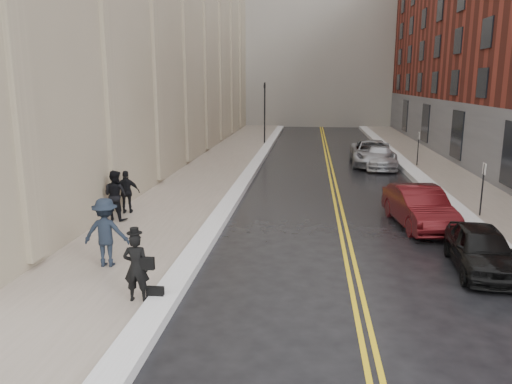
% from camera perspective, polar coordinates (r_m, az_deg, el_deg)
% --- Properties ---
extents(ground, '(160.00, 160.00, 0.00)m').
position_cam_1_polar(ground, '(12.91, 0.27, -11.63)').
color(ground, black).
rests_on(ground, ground).
extents(sidewalk_left, '(4.00, 64.00, 0.15)m').
position_cam_1_polar(sidewalk_left, '(28.77, -5.36, 2.05)').
color(sidewalk_left, gray).
rests_on(sidewalk_left, ground).
extents(sidewalk_right, '(3.00, 64.00, 0.15)m').
position_cam_1_polar(sidewalk_right, '(29.26, 21.54, 1.39)').
color(sidewalk_right, gray).
rests_on(sidewalk_right, ground).
extents(lane_stripe_a, '(0.12, 64.00, 0.01)m').
position_cam_1_polar(lane_stripe_a, '(28.24, 8.47, 1.62)').
color(lane_stripe_a, gold).
rests_on(lane_stripe_a, ground).
extents(lane_stripe_b, '(0.12, 64.00, 0.01)m').
position_cam_1_polar(lane_stripe_b, '(28.25, 8.95, 1.60)').
color(lane_stripe_b, gold).
rests_on(lane_stripe_b, ground).
extents(snow_ridge_left, '(0.70, 60.80, 0.26)m').
position_cam_1_polar(snow_ridge_left, '(28.40, -0.80, 2.07)').
color(snow_ridge_left, silver).
rests_on(snow_ridge_left, ground).
extents(snow_ridge_right, '(0.85, 60.80, 0.30)m').
position_cam_1_polar(snow_ridge_right, '(28.81, 18.00, 1.65)').
color(snow_ridge_right, silver).
rests_on(snow_ridge_right, ground).
extents(traffic_signal, '(0.18, 0.15, 5.20)m').
position_cam_1_polar(traffic_signal, '(41.95, 1.00, 9.52)').
color(traffic_signal, black).
rests_on(traffic_signal, ground).
extents(parking_sign_near, '(0.06, 0.35, 2.23)m').
position_cam_1_polar(parking_sign_near, '(21.19, 24.48, 0.71)').
color(parking_sign_near, black).
rests_on(parking_sign_near, ground).
extents(parking_sign_far, '(0.06, 0.35, 2.23)m').
position_cam_1_polar(parking_sign_far, '(32.65, 18.05, 5.01)').
color(parking_sign_far, black).
rests_on(parking_sign_far, ground).
extents(car_black, '(1.81, 3.94, 1.31)m').
position_cam_1_polar(car_black, '(15.54, 24.35, -5.95)').
color(car_black, black).
rests_on(car_black, ground).
extents(car_maroon, '(2.16, 4.70, 1.49)m').
position_cam_1_polar(car_maroon, '(19.40, 18.14, -1.63)').
color(car_maroon, '#420B0F').
rests_on(car_maroon, ground).
extents(car_silver_near, '(2.02, 4.69, 1.34)m').
position_cam_1_polar(car_silver_near, '(32.01, 13.93, 3.88)').
color(car_silver_near, '#A5A7AD').
rests_on(car_silver_near, ground).
extents(car_silver_far, '(2.75, 5.73, 1.58)m').
position_cam_1_polar(car_silver_far, '(32.95, 13.13, 4.36)').
color(car_silver_far, '#92949A').
rests_on(car_silver_far, ground).
extents(pedestrian_main, '(0.64, 0.44, 1.68)m').
position_cam_1_polar(pedestrian_main, '(12.24, -13.52, -8.36)').
color(pedestrian_main, black).
rests_on(pedestrian_main, sidewalk_left).
extents(pedestrian_a, '(1.10, 0.97, 1.90)m').
position_cam_1_polar(pedestrian_a, '(19.46, -15.78, -0.36)').
color(pedestrian_a, black).
rests_on(pedestrian_a, sidewalk_left).
extents(pedestrian_b, '(1.32, 0.82, 1.97)m').
position_cam_1_polar(pedestrian_b, '(14.69, -16.77, -4.44)').
color(pedestrian_b, black).
rests_on(pedestrian_b, sidewalk_left).
extents(pedestrian_c, '(1.06, 0.60, 1.71)m').
position_cam_1_polar(pedestrian_c, '(20.39, -14.54, 0.01)').
color(pedestrian_c, black).
rests_on(pedestrian_c, sidewalk_left).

